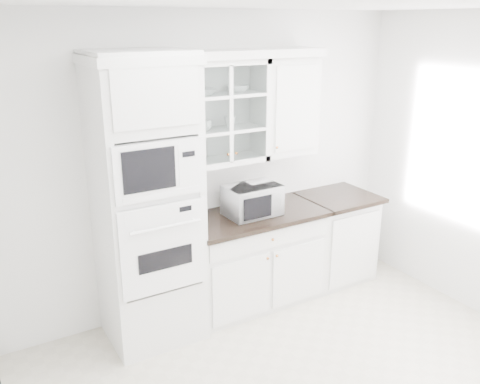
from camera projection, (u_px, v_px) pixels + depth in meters
room_shell at (299, 148)px, 3.44m from camera, size 4.00×3.50×2.70m
oven_column at (147, 204)px, 4.08m from camera, size 0.76×0.68×2.40m
base_cabinet_run at (253, 257)px, 4.83m from camera, size 1.32×0.67×0.92m
extra_base_cabinet at (334, 236)px, 5.31m from camera, size 0.72×0.67×0.92m
upper_cabinet_glass at (222, 112)px, 4.38m from camera, size 0.80×0.33×0.90m
upper_cabinet_solid at (286, 106)px, 4.70m from camera, size 0.55×0.33×0.90m
crown_molding at (211, 55)px, 4.15m from camera, size 2.14×0.38×0.07m
countertop_microwave at (251, 199)px, 4.60m from camera, size 0.49×0.41×0.28m
bowl_a at (203, 92)px, 4.24m from camera, size 0.25×0.25×0.05m
bowl_b at (237, 88)px, 4.41m from camera, size 0.24×0.24×0.06m
cup_a at (205, 125)px, 4.31m from camera, size 0.14×0.14×0.09m
cup_b at (230, 122)px, 4.45m from camera, size 0.13×0.13×0.10m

